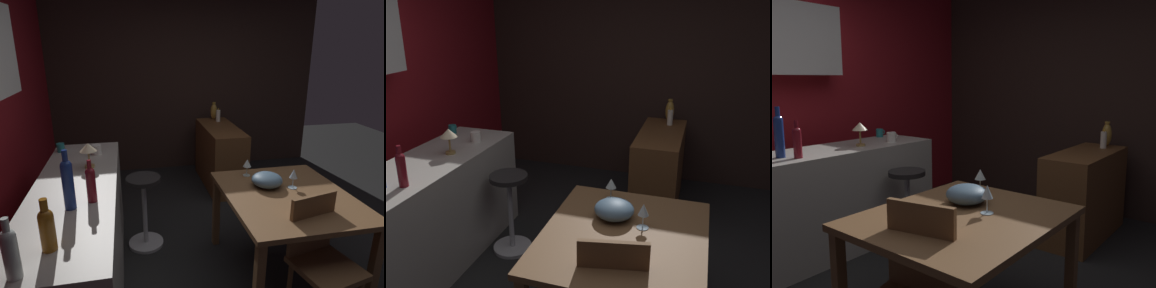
{
  "view_description": "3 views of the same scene",
  "coord_description": "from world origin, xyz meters",
  "views": [
    {
      "loc": [
        -2.3,
        1.0,
        1.91
      ],
      "look_at": [
        0.69,
        0.39,
        0.94
      ],
      "focal_mm": 30.4,
      "sensor_mm": 36.0,
      "label": 1
    },
    {
      "loc": [
        -2.23,
        -0.61,
        2.05
      ],
      "look_at": [
        0.57,
        0.3,
        1.02
      ],
      "focal_mm": 37.35,
      "sensor_mm": 36.0,
      "label": 2
    },
    {
      "loc": [
        -1.79,
        -1.52,
        1.49
      ],
      "look_at": [
        0.53,
        0.29,
        1.0
      ],
      "focal_mm": 36.6,
      "sensor_mm": 36.0,
      "label": 3
    }
  ],
  "objects": [
    {
      "name": "wine_bottle_cobalt",
      "position": [
        -0.35,
        1.38,
        1.08
      ],
      "size": [
        0.07,
        0.07,
        0.39
      ],
      "color": "navy",
      "rests_on": "kitchen_counter"
    },
    {
      "name": "vase_brass",
      "position": [
        2.2,
        -0.25,
        0.94
      ],
      "size": [
        0.1,
        0.1,
        0.25
      ],
      "color": "#B78C38",
      "rests_on": "sideboard_cabinet"
    },
    {
      "name": "wall_side_right",
      "position": [
        2.55,
        0.3,
        1.3
      ],
      "size": [
        0.1,
        4.4,
        2.6
      ],
      "primitive_type": "cube",
      "color": "#33231E",
      "rests_on": "ground_plane"
    },
    {
      "name": "bar_stool",
      "position": [
        0.49,
        0.89,
        0.38
      ],
      "size": [
        0.34,
        0.34,
        0.71
      ],
      "color": "#262323",
      "rests_on": "ground_plane"
    },
    {
      "name": "counter_lamp",
      "position": [
        0.36,
        1.33,
        1.06
      ],
      "size": [
        0.14,
        0.14,
        0.21
      ],
      "color": "#A58447",
      "rests_on": "kitchen_counter"
    },
    {
      "name": "cup_teal",
      "position": [
        0.83,
        1.64,
        0.94
      ],
      "size": [
        0.11,
        0.07,
        0.08
      ],
      "color": "teal",
      "rests_on": "kitchen_counter"
    },
    {
      "name": "sideboard_cabinet",
      "position": [
        1.74,
        -0.22,
        0.41
      ],
      "size": [
        1.1,
        0.44,
        0.82
      ],
      "primitive_type": "cube",
      "color": "brown",
      "rests_on": "ground_plane"
    },
    {
      "name": "wine_glass_left",
      "position": [
        0.29,
        -0.04,
        0.86
      ],
      "size": [
        0.07,
        0.07,
        0.16
      ],
      "color": "silver",
      "rests_on": "dining_table"
    },
    {
      "name": "wine_bottle_ruby",
      "position": [
        -0.27,
        1.26,
        1.03
      ],
      "size": [
        0.06,
        0.06,
        0.29
      ],
      "color": "maroon",
      "rests_on": "kitchen_counter"
    },
    {
      "name": "cup_white",
      "position": [
        0.69,
        1.3,
        0.95
      ],
      "size": [
        0.12,
        0.09,
        0.09
      ],
      "color": "white",
      "rests_on": "kitchen_counter"
    },
    {
      "name": "wine_glass_right",
      "position": [
        -0.04,
        -0.32,
        0.86
      ],
      "size": [
        0.08,
        0.08,
        0.17
      ],
      "color": "silver",
      "rests_on": "dining_table"
    },
    {
      "name": "kitchen_counter",
      "position": [
        0.0,
        1.41,
        0.45
      ],
      "size": [
        2.1,
        0.6,
        0.9
      ],
      "primitive_type": "cube",
      "color": "#B2ADA3",
      "rests_on": "ground_plane"
    },
    {
      "name": "pillar_candle_tall",
      "position": [
        2.04,
        -0.27,
        0.9
      ],
      "size": [
        0.06,
        0.06,
        0.19
      ],
      "color": "white",
      "rests_on": "sideboard_cabinet"
    },
    {
      "name": "dining_table",
      "position": [
        -0.14,
        -0.22,
        0.65
      ],
      "size": [
        1.13,
        0.98,
        0.74
      ],
      "color": "brown",
      "rests_on": "ground_plane"
    },
    {
      "name": "fruit_bowl",
      "position": [
        0.03,
        -0.12,
        0.8
      ],
      "size": [
        0.26,
        0.26,
        0.12
      ],
      "primitive_type": "ellipsoid",
      "color": "slate",
      "rests_on": "dining_table"
    }
  ]
}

